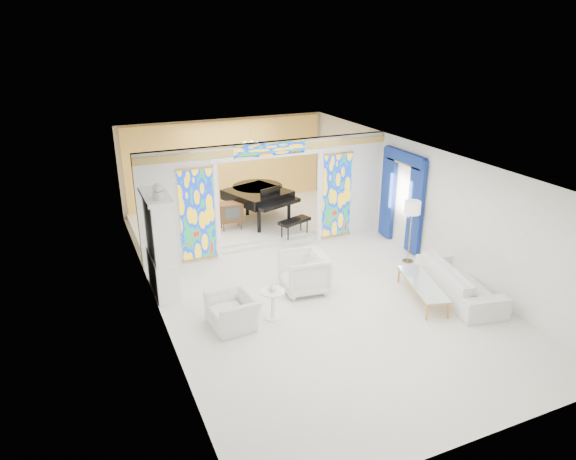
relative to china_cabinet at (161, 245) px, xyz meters
name	(u,v)px	position (x,y,z in m)	size (l,w,h in m)	color
floor	(300,276)	(3.22, -0.60, -1.17)	(12.00, 12.00, 0.00)	white
ceiling	(301,158)	(3.22, -0.60, 1.83)	(7.00, 12.00, 0.02)	white
wall_back	(226,163)	(3.22, 5.40, 0.33)	(7.00, 0.02, 3.00)	silver
wall_front	(482,359)	(3.22, -6.60, 0.33)	(7.00, 0.02, 3.00)	silver
wall_left	(151,243)	(-0.28, -0.60, 0.33)	(0.02, 12.00, 3.00)	silver
wall_right	(421,202)	(6.72, -0.60, 0.33)	(0.02, 12.00, 3.00)	silver
partition_wall	(269,191)	(3.22, 1.40, 0.48)	(7.00, 0.22, 3.00)	silver
stained_glass_left	(197,215)	(1.19, 1.29, 0.13)	(0.90, 0.04, 2.40)	gold
stained_glass_right	(337,196)	(5.25, 1.29, 0.13)	(0.90, 0.04, 2.40)	gold
stained_glass_transom	(270,149)	(3.22, 1.29, 1.65)	(2.00, 0.04, 0.34)	gold
alcove_platform	(245,220)	(3.22, 3.50, -1.08)	(6.80, 3.80, 0.18)	white
gold_curtain_back	(227,164)	(3.22, 5.28, 0.33)	(6.70, 0.10, 2.90)	gold
chandelier	(250,143)	(3.42, 3.40, 1.38)	(0.48, 0.48, 0.30)	#BA8841
blue_drapes	(402,192)	(6.62, 0.10, 0.41)	(0.14, 1.85, 2.65)	navy
china_cabinet	(161,245)	(0.00, 0.00, 0.00)	(0.56, 1.46, 2.72)	white
armchair_left	(233,311)	(1.02, -2.07, -0.83)	(1.04, 0.91, 0.68)	white
armchair_right	(304,273)	(3.00, -1.29, -0.70)	(1.00, 1.02, 0.93)	silver
sofa	(459,281)	(6.17, -2.93, -0.79)	(2.57, 1.00, 0.75)	white
side_table	(273,300)	(1.88, -2.14, -0.74)	(0.58, 0.58, 0.65)	white
vase	(273,287)	(1.88, -2.14, -0.43)	(0.17, 0.17, 0.17)	white
coffee_table	(423,284)	(5.29, -2.75, -0.78)	(1.07, 1.97, 0.42)	silver
floor_lamp	(412,211)	(6.21, -0.94, 0.26)	(0.49, 0.49, 1.68)	#BA8841
grand_piano	(259,194)	(3.59, 3.23, -0.18)	(2.21, 3.35, 1.20)	black
tv_console	(231,212)	(2.53, 2.78, -0.47)	(0.72, 0.52, 0.80)	#53331E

